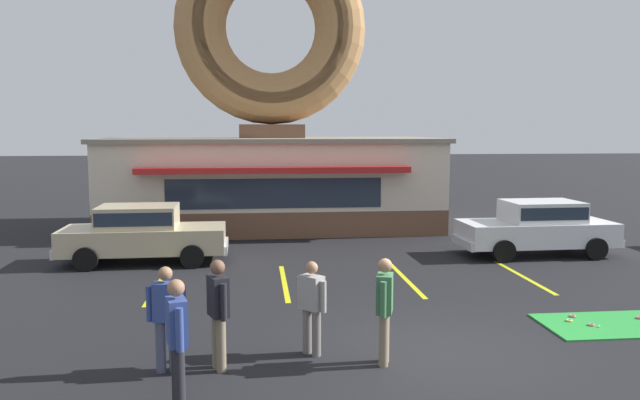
# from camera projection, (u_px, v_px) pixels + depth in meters

# --- Properties ---
(ground_plane) EXTENTS (160.00, 160.00, 0.00)m
(ground_plane) POSITION_uv_depth(u_px,v_px,m) (442.00, 352.00, 10.35)
(ground_plane) COLOR black
(donut_shop_building) EXTENTS (12.30, 6.75, 10.96)m
(donut_shop_building) POSITION_uv_depth(u_px,v_px,m) (272.00, 128.00, 23.46)
(donut_shop_building) COLOR brown
(donut_shop_building) RESTS_ON ground
(mini_donut_near_right) EXTENTS (0.13, 0.13, 0.04)m
(mini_donut_near_right) POSITION_uv_depth(u_px,v_px,m) (591.00, 325.00, 11.66)
(mini_donut_near_right) COLOR #D8667F
(mini_donut_near_right) RESTS_ON putting_mat
(mini_donut_mid_centre) EXTENTS (0.13, 0.13, 0.04)m
(mini_donut_mid_centre) POSITION_uv_depth(u_px,v_px,m) (639.00, 318.00, 12.09)
(mini_donut_mid_centre) COLOR #D8667F
(mini_donut_mid_centre) RESTS_ON putting_mat
(mini_donut_mid_right) EXTENTS (0.13, 0.13, 0.04)m
(mini_donut_mid_right) POSITION_uv_depth(u_px,v_px,m) (569.00, 320.00, 11.92)
(mini_donut_mid_right) COLOR #E5C666
(mini_donut_mid_right) RESTS_ON putting_mat
(mini_donut_far_left) EXTENTS (0.13, 0.13, 0.04)m
(mini_donut_far_left) POSITION_uv_depth(u_px,v_px,m) (573.00, 316.00, 12.20)
(mini_donut_far_left) COLOR #D8667F
(mini_donut_far_left) RESTS_ON putting_mat
(golf_ball) EXTENTS (0.04, 0.04, 0.04)m
(golf_ball) POSITION_uv_depth(u_px,v_px,m) (599.00, 326.00, 11.56)
(golf_ball) COLOR white
(golf_ball) RESTS_ON putting_mat
(car_white) EXTENTS (4.60, 2.05, 1.60)m
(car_white) POSITION_uv_depth(u_px,v_px,m) (538.00, 226.00, 18.25)
(car_white) COLOR silver
(car_white) RESTS_ON ground
(car_champagne) EXTENTS (4.59, 2.04, 1.60)m
(car_champagne) POSITION_uv_depth(u_px,v_px,m) (142.00, 232.00, 17.18)
(car_champagne) COLOR #BCAD89
(car_champagne) RESTS_ON ground
(pedestrian_blue_sweater_man) EXTENTS (0.60, 0.25, 1.64)m
(pedestrian_blue_sweater_man) POSITION_uv_depth(u_px,v_px,m) (166.00, 314.00, 9.42)
(pedestrian_blue_sweater_man) COLOR #474C66
(pedestrian_blue_sweater_man) RESTS_ON ground
(pedestrian_hooded_kid) EXTENTS (0.37, 0.56, 1.72)m
(pedestrian_hooded_kid) POSITION_uv_depth(u_px,v_px,m) (218.00, 309.00, 9.51)
(pedestrian_hooded_kid) COLOR #7F7056
(pedestrian_hooded_kid) RESTS_ON ground
(pedestrian_leather_jacket_man) EXTENTS (0.44, 0.46, 1.56)m
(pedestrian_leather_jacket_man) POSITION_uv_depth(u_px,v_px,m) (312.00, 304.00, 10.16)
(pedestrian_leather_jacket_man) COLOR slate
(pedestrian_leather_jacket_man) RESTS_ON ground
(pedestrian_clipboard_woman) EXTENTS (0.33, 0.58, 1.74)m
(pedestrian_clipboard_woman) POSITION_uv_depth(u_px,v_px,m) (177.00, 336.00, 8.21)
(pedestrian_clipboard_woman) COLOR #232328
(pedestrian_clipboard_woman) RESTS_ON ground
(pedestrian_beanie_man) EXTENTS (0.34, 0.58, 1.69)m
(pedestrian_beanie_man) POSITION_uv_depth(u_px,v_px,m) (384.00, 306.00, 9.74)
(pedestrian_beanie_man) COLOR #7F7056
(pedestrian_beanie_man) RESTS_ON ground
(trash_bin) EXTENTS (0.57, 0.57, 0.97)m
(trash_bin) POSITION_uv_depth(u_px,v_px,m) (434.00, 220.00, 21.97)
(trash_bin) COLOR #51565B
(trash_bin) RESTS_ON ground
(parking_stripe_far_left) EXTENTS (0.12, 3.60, 0.01)m
(parking_stripe_far_left) POSITION_uv_depth(u_px,v_px,m) (158.00, 286.00, 14.74)
(parking_stripe_far_left) COLOR yellow
(parking_stripe_far_left) RESTS_ON ground
(parking_stripe_left) EXTENTS (0.12, 3.60, 0.01)m
(parking_stripe_left) POSITION_uv_depth(u_px,v_px,m) (284.00, 282.00, 15.05)
(parking_stripe_left) COLOR yellow
(parking_stripe_left) RESTS_ON ground
(parking_stripe_mid_left) EXTENTS (0.12, 3.60, 0.01)m
(parking_stripe_mid_left) POSITION_uv_depth(u_px,v_px,m) (406.00, 279.00, 15.36)
(parking_stripe_mid_left) COLOR yellow
(parking_stripe_mid_left) RESTS_ON ground
(parking_stripe_centre) EXTENTS (0.12, 3.60, 0.01)m
(parking_stripe_centre) POSITION_uv_depth(u_px,v_px,m) (523.00, 276.00, 15.67)
(parking_stripe_centre) COLOR yellow
(parking_stripe_centre) RESTS_ON ground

